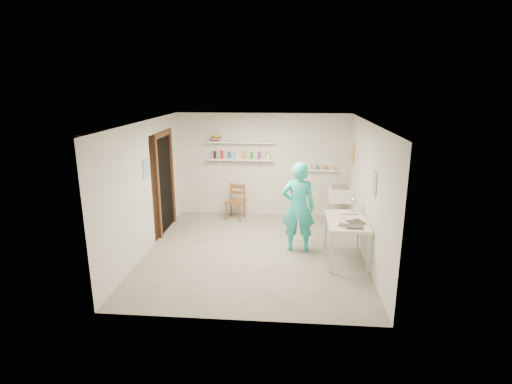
# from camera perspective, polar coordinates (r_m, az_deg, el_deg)

# --- Properties ---
(floor) EXTENTS (4.00, 4.50, 0.02)m
(floor) POSITION_cam_1_polar(r_m,az_deg,el_deg) (7.56, -0.26, -8.57)
(floor) COLOR slate
(floor) RESTS_ON ground
(ceiling) EXTENTS (4.00, 4.50, 0.02)m
(ceiling) POSITION_cam_1_polar(r_m,az_deg,el_deg) (6.95, -0.28, 10.00)
(ceiling) COLOR silver
(ceiling) RESTS_ON wall_back
(wall_back) EXTENTS (4.00, 0.02, 2.40)m
(wall_back) POSITION_cam_1_polar(r_m,az_deg,el_deg) (9.36, 0.96, 3.88)
(wall_back) COLOR silver
(wall_back) RESTS_ON ground
(wall_front) EXTENTS (4.00, 0.02, 2.40)m
(wall_front) POSITION_cam_1_polar(r_m,az_deg,el_deg) (5.02, -2.57, -6.33)
(wall_front) COLOR silver
(wall_front) RESTS_ON ground
(wall_left) EXTENTS (0.02, 4.50, 2.40)m
(wall_left) POSITION_cam_1_polar(r_m,az_deg,el_deg) (7.60, -15.54, 0.63)
(wall_left) COLOR silver
(wall_left) RESTS_ON ground
(wall_right) EXTENTS (0.02, 4.50, 2.40)m
(wall_right) POSITION_cam_1_polar(r_m,az_deg,el_deg) (7.27, 15.72, -0.04)
(wall_right) COLOR silver
(wall_right) RESTS_ON ground
(doorway_recess) EXTENTS (0.02, 0.90, 2.00)m
(doorway_recess) POSITION_cam_1_polar(r_m,az_deg,el_deg) (8.61, -12.95, 1.11)
(doorway_recess) COLOR black
(doorway_recess) RESTS_ON wall_left
(corridor_box) EXTENTS (1.40, 1.50, 2.10)m
(corridor_box) POSITION_cam_1_polar(r_m,az_deg,el_deg) (8.83, -17.36, 1.50)
(corridor_box) COLOR brown
(corridor_box) RESTS_ON ground
(door_lintel) EXTENTS (0.06, 1.05, 0.10)m
(door_lintel) POSITION_cam_1_polar(r_m,az_deg,el_deg) (8.41, -13.25, 8.06)
(door_lintel) COLOR brown
(door_lintel) RESTS_ON wall_left
(door_jamb_near) EXTENTS (0.06, 0.10, 2.00)m
(door_jamb_near) POSITION_cam_1_polar(r_m,az_deg,el_deg) (8.14, -13.86, 0.25)
(door_jamb_near) COLOR brown
(door_jamb_near) RESTS_ON ground
(door_jamb_far) EXTENTS (0.06, 0.10, 2.00)m
(door_jamb_far) POSITION_cam_1_polar(r_m,az_deg,el_deg) (9.06, -11.89, 1.88)
(door_jamb_far) COLOR brown
(door_jamb_far) RESTS_ON ground
(shelf_lower) EXTENTS (1.50, 0.22, 0.03)m
(shelf_lower) POSITION_cam_1_polar(r_m,az_deg,el_deg) (9.25, -2.19, 4.68)
(shelf_lower) COLOR white
(shelf_lower) RESTS_ON wall_back
(shelf_upper) EXTENTS (1.50, 0.22, 0.03)m
(shelf_upper) POSITION_cam_1_polar(r_m,az_deg,el_deg) (9.18, -2.22, 7.14)
(shelf_upper) COLOR white
(shelf_upper) RESTS_ON wall_back
(ledge_shelf) EXTENTS (0.70, 0.14, 0.03)m
(ledge_shelf) POSITION_cam_1_polar(r_m,az_deg,el_deg) (9.29, 9.27, 3.10)
(ledge_shelf) COLOR white
(ledge_shelf) RESTS_ON wall_back
(poster_left) EXTENTS (0.01, 0.28, 0.36)m
(poster_left) POSITION_cam_1_polar(r_m,az_deg,el_deg) (7.56, -15.44, 3.29)
(poster_left) COLOR #334C7F
(poster_left) RESTS_ON wall_left
(poster_right_a) EXTENTS (0.01, 0.34, 0.42)m
(poster_right_a) POSITION_cam_1_polar(r_m,az_deg,el_deg) (8.93, 13.66, 5.18)
(poster_right_a) COLOR #995933
(poster_right_a) RESTS_ON wall_right
(poster_right_b) EXTENTS (0.01, 0.30, 0.38)m
(poster_right_b) POSITION_cam_1_polar(r_m,az_deg,el_deg) (6.67, 16.56, 1.21)
(poster_right_b) COLOR #3F724C
(poster_right_b) RESTS_ON wall_right
(belfast_sink) EXTENTS (0.48, 0.60, 0.30)m
(belfast_sink) POSITION_cam_1_polar(r_m,az_deg,el_deg) (8.98, 11.91, -0.22)
(belfast_sink) COLOR white
(belfast_sink) RESTS_ON wall_right
(man) EXTENTS (0.62, 0.41, 1.69)m
(man) POSITION_cam_1_polar(r_m,az_deg,el_deg) (7.38, 6.06, -2.18)
(man) COLOR #26C2BC
(man) RESTS_ON ground
(wall_clock) EXTENTS (0.30, 0.04, 0.30)m
(wall_clock) POSITION_cam_1_polar(r_m,az_deg,el_deg) (7.51, 6.10, 0.37)
(wall_clock) COLOR #C9B489
(wall_clock) RESTS_ON man
(wooden_chair) EXTENTS (0.47, 0.46, 0.84)m
(wooden_chair) POSITION_cam_1_polar(r_m,az_deg,el_deg) (9.17, -2.98, -1.38)
(wooden_chair) COLOR brown
(wooden_chair) RESTS_ON ground
(work_table) EXTENTS (0.68, 1.14, 0.76)m
(work_table) POSITION_cam_1_polar(r_m,az_deg,el_deg) (7.24, 12.69, -6.73)
(work_table) COLOR silver
(work_table) RESTS_ON ground
(desk_lamp) EXTENTS (0.14, 0.14, 0.14)m
(desk_lamp) POSITION_cam_1_polar(r_m,az_deg,el_deg) (7.51, 13.93, -1.19)
(desk_lamp) COLOR silver
(desk_lamp) RESTS_ON work_table
(spray_cans) EXTENTS (1.29, 0.06, 0.17)m
(spray_cans) POSITION_cam_1_polar(r_m,az_deg,el_deg) (9.23, -2.20, 5.29)
(spray_cans) COLOR black
(spray_cans) RESTS_ON shelf_lower
(book_stack) EXTENTS (0.26, 0.14, 0.14)m
(book_stack) POSITION_cam_1_polar(r_m,az_deg,el_deg) (9.26, -5.70, 7.67)
(book_stack) COLOR red
(book_stack) RESTS_ON shelf_upper
(ledge_pots) EXTENTS (0.48, 0.07, 0.09)m
(ledge_pots) POSITION_cam_1_polar(r_m,az_deg,el_deg) (9.28, 9.28, 3.46)
(ledge_pots) COLOR silver
(ledge_pots) RESTS_ON ledge_shelf
(papers) EXTENTS (0.30, 0.22, 0.03)m
(papers) POSITION_cam_1_polar(r_m,az_deg,el_deg) (7.11, 12.88, -3.79)
(papers) COLOR silver
(papers) RESTS_ON work_table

